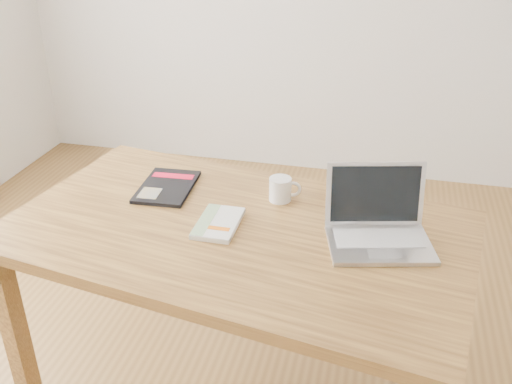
% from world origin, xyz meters
% --- Properties ---
extents(room, '(4.04, 4.04, 2.70)m').
position_xyz_m(room, '(-0.07, 0.00, 1.36)').
color(room, brown).
rests_on(room, ground).
extents(desk, '(1.56, 1.05, 0.75)m').
position_xyz_m(desk, '(-0.03, -0.08, 0.66)').
color(desk, brown).
rests_on(desk, ground).
extents(white_guidebook, '(0.13, 0.21, 0.02)m').
position_xyz_m(white_guidebook, '(-0.09, -0.09, 0.76)').
color(white_guidebook, silver).
rests_on(white_guidebook, desk).
extents(black_guidebook, '(0.19, 0.28, 0.01)m').
position_xyz_m(black_guidebook, '(-0.34, 0.12, 0.76)').
color(black_guidebook, black).
rests_on(black_guidebook, desk).
extents(laptop, '(0.35, 0.32, 0.21)m').
position_xyz_m(laptop, '(0.40, -0.05, 0.80)').
color(laptop, '#BDBDC1').
rests_on(laptop, desk).
extents(coffee_mug, '(0.11, 0.08, 0.08)m').
position_xyz_m(coffee_mug, '(0.07, 0.13, 0.79)').
color(coffee_mug, white).
rests_on(coffee_mug, desk).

